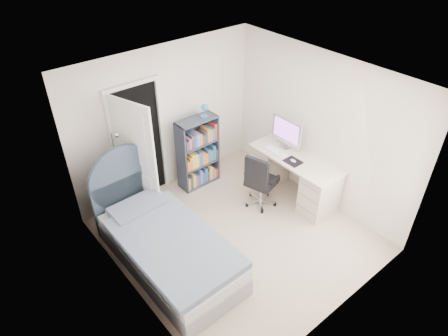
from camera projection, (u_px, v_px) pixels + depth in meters
room_shell at (238, 169)px, 5.42m from camera, size 3.50×3.70×2.60m
door at (137, 153)px, 6.12m from camera, size 0.92×0.80×2.06m
bed at (165, 244)px, 5.54m from camera, size 1.13×2.32×1.42m
nightstand at (113, 207)px, 6.11m from camera, size 0.38×0.38×0.56m
floor_lamp at (122, 182)px, 6.23m from camera, size 0.21×0.21×1.50m
bookcase at (199, 155)px, 6.90m from camera, size 0.72×0.31×1.52m
desk at (293, 174)px, 6.70m from camera, size 0.64×1.60×1.31m
office_chair at (260, 179)px, 6.38m from camera, size 0.55×0.57×1.00m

